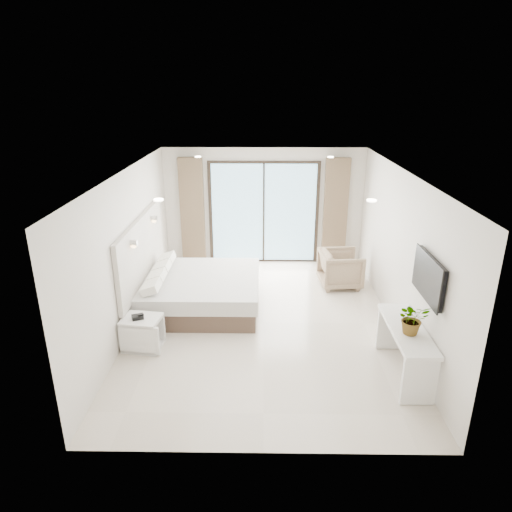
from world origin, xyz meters
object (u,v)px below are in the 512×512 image
Objects in this scene: bed at (200,291)px; nightstand at (143,333)px; armchair at (341,267)px; console_desk at (406,341)px.

nightstand is at bearing -116.40° from bed.
armchair is at bearing 43.06° from nightstand.
console_desk is (3.98, -0.66, 0.29)m from nightstand.
nightstand is (-0.73, -1.47, -0.05)m from bed.
bed is at bearing 104.37° from armchair.
console_desk reaches higher than nightstand.
bed reaches higher than nightstand.
bed is 2.60× the size of armchair.
bed is at bearing 71.55° from nightstand.
armchair reaches higher than bed.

